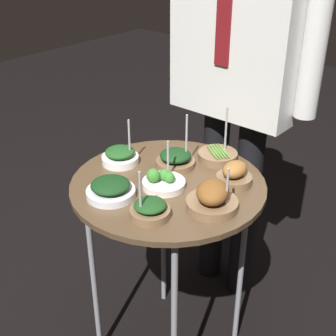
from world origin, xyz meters
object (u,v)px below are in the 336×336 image
(bowl_broccoli_front_center, at_px, (163,181))
(bowl_spinach_near_rim, at_px, (111,189))
(serving_cart, at_px, (168,199))
(bowl_spinach_center, at_px, (150,209))
(bowl_spinach_back_left, at_px, (176,159))
(bowl_roast_mid_left, at_px, (212,198))
(bowl_asparagus_front_right, at_px, (218,155))
(bowl_spinach_front_left, at_px, (120,156))
(waiter_figure, at_px, (241,49))
(bowl_roast_far_rim, at_px, (234,175))

(bowl_broccoli_front_center, relative_size, bowl_spinach_near_rim, 0.96)
(serving_cart, bearing_deg, bowl_broccoli_front_center, -76.62)
(bowl_spinach_center, relative_size, bowl_spinach_near_rim, 1.04)
(bowl_spinach_back_left, xyz_separation_m, bowl_roast_mid_left, (0.24, -0.13, 0.01))
(serving_cart, xyz_separation_m, bowl_roast_mid_left, (0.19, -0.03, 0.10))
(bowl_asparagus_front_right, height_order, bowl_spinach_near_rim, bowl_asparagus_front_right)
(bowl_spinach_front_left, relative_size, waiter_figure, 0.10)
(bowl_roast_far_rim, relative_size, bowl_asparagus_front_right, 0.62)
(bowl_roast_far_rim, xyz_separation_m, bowl_spinach_center, (-0.08, -0.30, -0.01))
(serving_cart, xyz_separation_m, bowl_broccoli_front_center, (0.01, -0.03, 0.08))
(bowl_asparagus_front_right, bearing_deg, bowl_spinach_center, -81.88)
(bowl_spinach_back_left, relative_size, bowl_spinach_near_rim, 1.23)
(waiter_figure, bearing_deg, serving_cart, -82.73)
(serving_cart, relative_size, bowl_asparagus_front_right, 4.11)
(serving_cart, height_order, bowl_spinach_front_left, bowl_spinach_front_left)
(bowl_spinach_back_left, bearing_deg, bowl_roast_far_rim, 7.19)
(waiter_figure, bearing_deg, bowl_spinach_back_left, -88.88)
(bowl_spinach_near_rim, bearing_deg, bowl_spinach_front_left, 128.34)
(bowl_broccoli_front_center, height_order, bowl_roast_mid_left, bowl_broccoli_front_center)
(bowl_asparagus_front_right, bearing_deg, bowl_roast_far_rim, -37.03)
(bowl_broccoli_front_center, bearing_deg, bowl_roast_mid_left, 0.99)
(bowl_spinach_front_left, bearing_deg, bowl_spinach_center, -29.90)
(bowl_asparagus_front_right, distance_m, bowl_roast_mid_left, 0.30)
(bowl_broccoli_front_center, xyz_separation_m, bowl_spinach_center, (0.08, -0.14, 0.00))
(bowl_spinach_front_left, distance_m, waiter_figure, 0.57)
(bowl_spinach_back_left, bearing_deg, bowl_spinach_front_left, -145.20)
(bowl_asparagus_front_right, xyz_separation_m, bowl_roast_mid_left, (0.16, -0.26, 0.02))
(serving_cart, distance_m, bowl_roast_far_rim, 0.23)
(bowl_roast_mid_left, xyz_separation_m, waiter_figure, (-0.25, 0.49, 0.28))
(bowl_asparagus_front_right, bearing_deg, bowl_roast_mid_left, -57.50)
(bowl_roast_far_rim, bearing_deg, bowl_spinach_near_rim, -128.36)
(serving_cart, relative_size, bowl_spinach_near_rim, 5.05)
(serving_cart, xyz_separation_m, waiter_figure, (-0.06, 0.46, 0.38))
(bowl_roast_far_rim, bearing_deg, bowl_broccoli_front_center, -134.28)
(bowl_asparagus_front_right, relative_size, bowl_roast_mid_left, 1.18)
(bowl_spinach_front_left, height_order, waiter_figure, waiter_figure)
(bowl_spinach_front_left, xyz_separation_m, bowl_spinach_back_left, (0.15, 0.11, 0.00))
(serving_cart, height_order, bowl_spinach_center, bowl_spinach_center)
(bowl_broccoli_front_center, xyz_separation_m, bowl_spinach_near_rim, (-0.08, -0.14, 0.00))
(bowl_spinach_front_left, distance_m, bowl_asparagus_front_right, 0.33)
(serving_cart, relative_size, bowl_roast_mid_left, 4.86)
(bowl_asparagus_front_right, bearing_deg, waiter_figure, 110.50)
(bowl_spinach_back_left, bearing_deg, bowl_broccoli_front_center, -65.60)
(serving_cart, distance_m, bowl_spinach_front_left, 0.22)
(serving_cart, height_order, bowl_roast_far_rim, bowl_roast_far_rim)
(bowl_spinach_center, relative_size, bowl_spinach_back_left, 0.85)
(bowl_spinach_center, height_order, bowl_roast_mid_left, bowl_spinach_center)
(bowl_spinach_center, xyz_separation_m, bowl_spinach_back_left, (-0.14, 0.27, 0.00))
(bowl_broccoli_front_center, bearing_deg, bowl_spinach_back_left, 114.40)
(bowl_roast_far_rim, xyz_separation_m, bowl_spinach_front_left, (-0.37, -0.13, -0.01))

